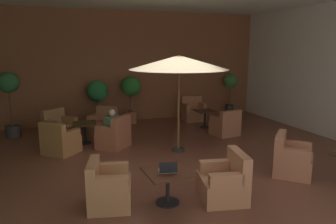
# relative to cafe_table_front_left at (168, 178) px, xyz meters

# --- Properties ---
(ground_plane) EXTENTS (10.57, 9.80, 0.02)m
(ground_plane) POSITION_rel_cafe_table_front_left_xyz_m (0.83, 1.78, -0.47)
(ground_plane) COLOR brown
(wall_back_brick) EXTENTS (10.57, 0.08, 4.04)m
(wall_back_brick) POSITION_rel_cafe_table_front_left_xyz_m (0.83, 6.64, 1.55)
(wall_back_brick) COLOR brown
(wall_back_brick) RESTS_ON ground_plane
(cafe_table_front_left) EXTENTS (0.82, 0.82, 0.60)m
(cafe_table_front_left) POSITION_rel_cafe_table_front_left_xyz_m (0.00, 0.00, 0.00)
(cafe_table_front_left) COLOR black
(cafe_table_front_left) RESTS_ON ground_plane
(armchair_front_left_north) EXTENTS (0.92, 0.95, 0.89)m
(armchair_front_left_north) POSITION_rel_cafe_table_front_left_xyz_m (1.02, -0.21, -0.14)
(armchair_front_left_north) COLOR #B57350
(armchair_front_left_north) RESTS_ON ground_plane
(armchair_front_left_east) EXTENTS (0.87, 0.91, 0.83)m
(armchair_front_left_east) POSITION_rel_cafe_table_front_left_xyz_m (-1.00, 0.25, -0.15)
(armchair_front_left_east) COLOR #AA7049
(armchair_front_left_east) RESTS_ON ground_plane
(armchair_front_right_south) EXTENTS (1.08, 1.08, 0.91)m
(armchair_front_right_south) POSITION_rel_cafe_table_front_left_xyz_m (2.95, 0.29, -0.13)
(armchair_front_right_south) COLOR #B56E51
(armchair_front_right_south) RESTS_ON ground_plane
(cafe_table_mid_center) EXTENTS (0.71, 0.71, 0.60)m
(cafe_table_mid_center) POSITION_rel_cafe_table_front_left_xyz_m (-1.03, 4.18, 0.00)
(cafe_table_mid_center) COLOR black
(cafe_table_mid_center) RESTS_ON ground_plane
(armchair_mid_center_north) EXTENTS (1.04, 1.05, 0.87)m
(armchair_mid_center_north) POSITION_rel_cafe_table_front_left_xyz_m (-0.39, 4.97, -0.15)
(armchair_mid_center_north) COLOR #A86D51
(armchair_mid_center_north) RESTS_ON ground_plane
(armchair_mid_center_east) EXTENTS (1.10, 1.10, 0.90)m
(armchair_mid_center_east) POSITION_rel_cafe_table_front_left_xyz_m (-1.71, 4.93, -0.14)
(armchair_mid_center_east) COLOR #A3714A
(armchair_mid_center_east) RESTS_ON ground_plane
(armchair_mid_center_south) EXTENTS (1.05, 1.05, 0.86)m
(armchair_mid_center_south) POSITION_rel_cafe_table_front_left_xyz_m (-1.72, 3.46, -0.15)
(armchair_mid_center_south) COLOR #B37646
(armchair_mid_center_south) RESTS_ON ground_plane
(armchair_mid_center_west) EXTENTS (1.05, 1.05, 0.90)m
(armchair_mid_center_west) POSITION_rel_cafe_table_front_left_xyz_m (-0.30, 3.48, -0.14)
(armchair_mid_center_west) COLOR #B66647
(armchair_mid_center_west) RESTS_ON ground_plane
(cafe_table_rear_right) EXTENTS (0.66, 0.66, 0.60)m
(cafe_table_rear_right) POSITION_rel_cafe_table_front_left_xyz_m (3.07, 4.67, -0.01)
(cafe_table_rear_right) COLOR black
(cafe_table_rear_right) RESTS_ON ground_plane
(armchair_rear_right_north) EXTENTS (0.83, 0.80, 0.84)m
(armchair_rear_right_north) POSITION_rel_cafe_table_front_left_xyz_m (3.22, 3.53, -0.16)
(armchair_rear_right_north) COLOR #AF6B4E
(armchair_rear_right_north) RESTS_ON ground_plane
(armchair_rear_right_east) EXTENTS (0.85, 0.76, 0.90)m
(armchair_rear_right_east) POSITION_rel_cafe_table_front_left_xyz_m (3.15, 5.82, -0.14)
(armchair_rear_right_east) COLOR #AD6B4C
(armchair_rear_right_east) RESTS_ON ground_plane
(patio_umbrella_tall_red) EXTENTS (2.55, 2.55, 2.53)m
(patio_umbrella_tall_red) POSITION_rel_cafe_table_front_left_xyz_m (1.24, 2.60, 1.88)
(patio_umbrella_tall_red) COLOR #2D2D2D
(patio_umbrella_tall_red) RESTS_ON ground_plane
(potted_tree_left_corner) EXTENTS (0.63, 0.63, 2.01)m
(potted_tree_left_corner) POSITION_rel_cafe_table_front_left_xyz_m (-3.07, 5.61, 0.88)
(potted_tree_left_corner) COLOR #383333
(potted_tree_left_corner) RESTS_ON ground_plane
(potted_tree_mid_left) EXTENTS (0.70, 0.70, 1.72)m
(potted_tree_mid_left) POSITION_rel_cafe_table_front_left_xyz_m (0.82, 6.13, 0.72)
(potted_tree_mid_left) COLOR #A36241
(potted_tree_mid_left) RESTS_ON ground_plane
(potted_tree_mid_right) EXTENTS (0.60, 0.60, 1.70)m
(potted_tree_mid_right) POSITION_rel_cafe_table_front_left_xyz_m (4.97, 6.21, 0.72)
(potted_tree_mid_right) COLOR #332B2E
(potted_tree_mid_right) RESTS_ON ground_plane
(potted_tree_right_corner) EXTENTS (0.73, 0.73, 1.61)m
(potted_tree_right_corner) POSITION_rel_cafe_table_front_left_xyz_m (-0.37, 6.11, 0.62)
(potted_tree_right_corner) COLOR #393433
(potted_tree_right_corner) RESTS_ON ground_plane
(patron_blue_shirt) EXTENTS (0.43, 0.43, 0.64)m
(patron_blue_shirt) POSITION_rel_cafe_table_front_left_xyz_m (-0.34, 3.51, 0.25)
(patron_blue_shirt) COLOR #427159
(patron_blue_shirt) RESTS_ON ground_plane
(iced_drink_cup) EXTENTS (0.08, 0.08, 0.11)m
(iced_drink_cup) POSITION_rel_cafe_table_front_left_xyz_m (-0.05, 0.00, 0.19)
(iced_drink_cup) COLOR white
(iced_drink_cup) RESTS_ON cafe_table_front_left
(open_laptop) EXTENTS (0.35, 0.29, 0.20)m
(open_laptop) POSITION_rel_cafe_table_front_left_xyz_m (-0.01, -0.04, 0.19)
(open_laptop) COLOR #9EA0A5
(open_laptop) RESTS_ON cafe_table_front_left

